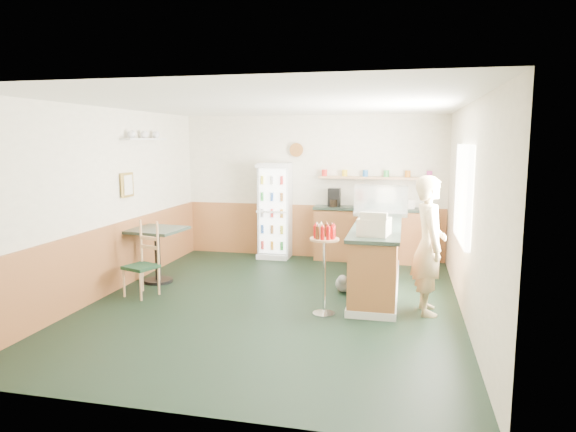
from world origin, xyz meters
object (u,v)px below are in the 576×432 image
(cafe_chair, at_px, (143,257))
(shopkeeper, at_px, (429,245))
(cafe_table, at_px, (157,244))
(display_case, at_px, (381,200))
(drinks_fridge, at_px, (275,211))
(condiment_stand, at_px, (324,253))
(cash_register, at_px, (374,227))

(cafe_chair, bearing_deg, shopkeeper, 19.94)
(cafe_table, distance_m, cafe_chair, 0.65)
(display_case, relative_size, cafe_chair, 0.80)
(cafe_table, bearing_deg, cafe_chair, -80.56)
(drinks_fridge, height_order, cafe_table, drinks_fridge)
(shopkeeper, distance_m, cafe_chair, 4.01)
(drinks_fridge, distance_m, condiment_stand, 3.38)
(cafe_chair, bearing_deg, condiment_stand, 12.47)
(shopkeeper, bearing_deg, cafe_chair, 83.41)
(drinks_fridge, bearing_deg, cash_register, -53.42)
(condiment_stand, height_order, cafe_table, condiment_stand)
(cash_register, height_order, cafe_chair, cash_register)
(display_case, height_order, cafe_table, display_case)
(cafe_table, bearing_deg, drinks_fridge, 57.07)
(condiment_stand, xyz_separation_m, cafe_chair, (-2.69, 0.30, -0.24))
(cash_register, height_order, cafe_table, cash_register)
(shopkeeper, relative_size, cafe_chair, 1.66)
(cafe_chair, bearing_deg, cash_register, 19.29)
(condiment_stand, distance_m, cafe_chair, 2.72)
(drinks_fridge, xyz_separation_m, condiment_stand, (1.43, -3.06, -0.10))
(cash_register, relative_size, cafe_chair, 0.37)
(display_case, distance_m, condiment_stand, 2.29)
(condiment_stand, height_order, cafe_chair, condiment_stand)
(shopkeeper, xyz_separation_m, cafe_table, (-4.10, 0.56, -0.29))
(cash_register, xyz_separation_m, condiment_stand, (-0.60, -0.33, -0.31))
(cash_register, bearing_deg, shopkeeper, 13.18)
(shopkeeper, distance_m, cafe_table, 4.15)
(cash_register, distance_m, shopkeeper, 0.74)
(display_case, relative_size, shopkeeper, 0.48)
(display_case, height_order, cash_register, display_case)
(display_case, height_order, condiment_stand, display_case)
(cafe_table, bearing_deg, condiment_stand, -18.56)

